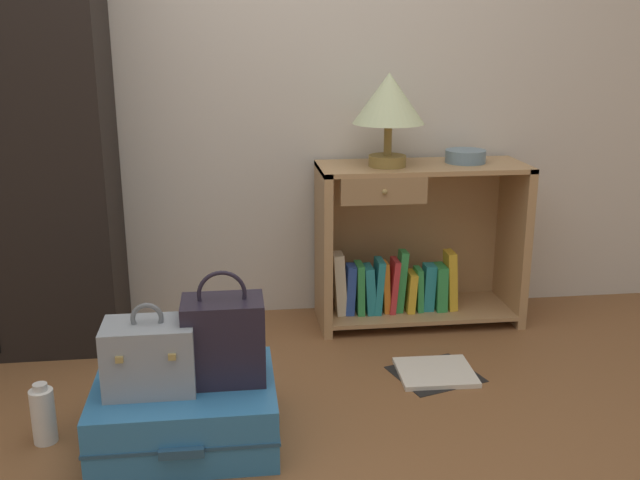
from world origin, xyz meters
TOP-DOWN VIEW (x-y plane):
  - back_wall at (0.00, 1.50)m, footprint 6.40×0.10m
  - bookshelf at (0.76, 1.25)m, footprint 0.96×0.39m
  - table_lamp at (0.62, 1.21)m, footprint 0.32×0.32m
  - bowl at (1.00, 1.26)m, footprint 0.19×0.19m
  - suitcase_large at (-0.27, 0.28)m, footprint 0.62×0.53m
  - train_case at (-0.37, 0.24)m, footprint 0.30×0.20m
  - handbag at (-0.13, 0.28)m, footprint 0.27×0.18m
  - bottle at (-0.75, 0.33)m, footprint 0.08×0.08m
  - open_book_on_floor at (0.72, 0.65)m, footprint 0.40×0.37m

SIDE VIEW (x-z plane):
  - open_book_on_floor at x=0.72m, z-range 0.00..0.02m
  - bottle at x=-0.75m, z-range -0.01..0.21m
  - suitcase_large at x=-0.27m, z-range 0.00..0.22m
  - train_case at x=-0.37m, z-range 0.19..0.49m
  - bookshelf at x=0.76m, z-range -0.02..0.75m
  - handbag at x=-0.13m, z-range 0.17..0.56m
  - bowl at x=1.00m, z-range 0.77..0.83m
  - table_lamp at x=0.62m, z-range 0.85..1.27m
  - back_wall at x=0.00m, z-range 0.00..2.60m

